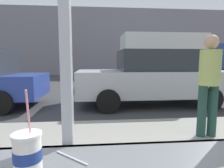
{
  "coord_description": "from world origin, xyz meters",
  "views": [
    {
      "loc": [
        0.14,
        -0.87,
        1.38
      ],
      "look_at": [
        0.49,
        3.08,
        0.9
      ],
      "focal_mm": 30.81,
      "sensor_mm": 36.0,
      "label": 1
    }
  ],
  "objects_px": {
    "pedestrian": "(209,79)",
    "parked_car_silver": "(153,77)",
    "soda_cup_left": "(28,154)",
    "box_truck": "(173,57)"
  },
  "relations": [
    {
      "from": "soda_cup_left",
      "to": "box_truck",
      "type": "relative_size",
      "value": 0.05
    },
    {
      "from": "soda_cup_left",
      "to": "box_truck",
      "type": "height_order",
      "value": "box_truck"
    },
    {
      "from": "soda_cup_left",
      "to": "pedestrian",
      "type": "xyz_separation_m",
      "value": [
        2.05,
        2.22,
        0.03
      ]
    },
    {
      "from": "box_truck",
      "to": "pedestrian",
      "type": "xyz_separation_m",
      "value": [
        -2.96,
        -8.48,
        -0.51
      ]
    },
    {
      "from": "parked_car_silver",
      "to": "pedestrian",
      "type": "distance_m",
      "value": 3.0
    },
    {
      "from": "soda_cup_left",
      "to": "box_truck",
      "type": "distance_m",
      "value": 11.83
    },
    {
      "from": "soda_cup_left",
      "to": "pedestrian",
      "type": "height_order",
      "value": "pedestrian"
    },
    {
      "from": "parked_car_silver",
      "to": "pedestrian",
      "type": "height_order",
      "value": "pedestrian"
    },
    {
      "from": "soda_cup_left",
      "to": "box_truck",
      "type": "xyz_separation_m",
      "value": [
        5.01,
        10.7,
        0.53
      ]
    },
    {
      "from": "pedestrian",
      "to": "parked_car_silver",
      "type": "bearing_deg",
      "value": 89.91
    }
  ]
}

